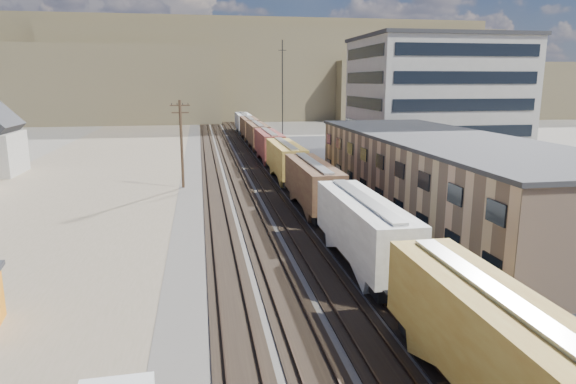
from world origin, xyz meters
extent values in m
cube|color=#4C4742|center=(0.00, 50.00, 0.03)|extent=(18.00, 200.00, 0.06)
cube|color=#746850|center=(-20.00, 40.00, 0.01)|extent=(24.00, 180.00, 0.03)
cube|color=#232326|center=(22.00, 35.00, 0.02)|extent=(26.00, 120.00, 0.04)
cube|color=black|center=(-5.00, 50.00, 0.10)|extent=(2.60, 200.00, 0.08)
cube|color=#38281E|center=(-5.72, 50.00, 0.22)|extent=(0.08, 200.00, 0.16)
cube|color=#38281E|center=(-4.28, 50.00, 0.22)|extent=(0.08, 200.00, 0.16)
cube|color=black|center=(-2.00, 50.00, 0.10)|extent=(2.60, 200.00, 0.08)
cube|color=#38281E|center=(-2.72, 50.00, 0.22)|extent=(0.08, 200.00, 0.16)
cube|color=#38281E|center=(-1.28, 50.00, 0.22)|extent=(0.08, 200.00, 0.16)
cube|color=black|center=(1.00, 50.00, 0.10)|extent=(2.60, 200.00, 0.08)
cube|color=#38281E|center=(0.28, 50.00, 0.22)|extent=(0.08, 200.00, 0.16)
cube|color=#38281E|center=(1.72, 50.00, 0.22)|extent=(0.08, 200.00, 0.16)
cube|color=black|center=(3.80, 50.00, 0.10)|extent=(2.60, 200.00, 0.08)
cube|color=#38281E|center=(3.08, 50.00, 0.22)|extent=(0.08, 200.00, 0.16)
cube|color=#38281E|center=(4.52, 50.00, 0.22)|extent=(0.08, 200.00, 0.16)
cube|color=black|center=(3.80, 3.40, 0.75)|extent=(2.20, 2.20, 0.90)
cube|color=#B68130|center=(3.80, -1.67, 2.90)|extent=(3.00, 13.34, 3.40)
cube|color=#B7B7B2|center=(3.80, -1.67, 4.68)|extent=(0.90, 12.32, 0.16)
cube|color=black|center=(3.80, 8.45, 0.75)|extent=(2.20, 2.20, 0.90)
cube|color=black|center=(3.80, 18.60, 0.75)|extent=(2.20, 2.20, 0.90)
cube|color=#BAB7AE|center=(3.80, 13.53, 2.90)|extent=(3.00, 13.34, 3.40)
cube|color=#B7B7B2|center=(3.80, 13.53, 4.68)|extent=(0.90, 12.33, 0.16)
cube|color=black|center=(3.80, 23.65, 0.75)|extent=(2.20, 2.20, 0.90)
cube|color=black|center=(3.80, 33.80, 0.75)|extent=(2.20, 2.20, 0.90)
cube|color=#4C2B20|center=(3.80, 28.73, 2.90)|extent=(3.00, 13.34, 3.40)
cube|color=#B7B7B2|center=(3.80, 28.73, 4.68)|extent=(0.90, 12.32, 0.16)
cube|color=black|center=(3.80, 38.85, 0.75)|extent=(2.20, 2.20, 0.90)
cube|color=black|center=(3.80, 49.00, 0.75)|extent=(2.20, 2.20, 0.90)
cube|color=#B68130|center=(3.80, 43.93, 2.90)|extent=(3.00, 13.34, 3.40)
cube|color=#B7B7B2|center=(3.80, 43.93, 4.68)|extent=(0.90, 12.33, 0.16)
cube|color=black|center=(3.80, 54.05, 0.75)|extent=(2.20, 2.20, 0.90)
cube|color=black|center=(3.80, 64.20, 0.75)|extent=(2.20, 2.20, 0.90)
cube|color=maroon|center=(3.80, 59.13, 2.90)|extent=(3.00, 13.34, 3.40)
cube|color=#B7B7B2|center=(3.80, 59.13, 4.68)|extent=(0.90, 12.32, 0.16)
cube|color=black|center=(3.80, 69.25, 0.75)|extent=(2.20, 2.20, 0.90)
cube|color=black|center=(3.80, 79.40, 0.75)|extent=(2.20, 2.20, 0.90)
cube|color=#4C2B20|center=(3.80, 74.33, 2.90)|extent=(3.00, 13.34, 3.40)
cube|color=#B7B7B2|center=(3.80, 74.33, 4.68)|extent=(0.90, 12.32, 0.16)
cube|color=black|center=(3.80, 84.45, 0.75)|extent=(2.20, 2.20, 0.90)
cube|color=black|center=(3.80, 94.60, 0.75)|extent=(2.20, 2.20, 0.90)
cube|color=#4C2B20|center=(3.80, 89.53, 2.90)|extent=(3.00, 13.34, 3.40)
cube|color=#B7B7B2|center=(3.80, 89.53, 4.68)|extent=(0.90, 12.32, 0.16)
cube|color=black|center=(3.80, 99.65, 0.75)|extent=(2.20, 2.20, 0.90)
cube|color=black|center=(3.80, 109.80, 0.75)|extent=(2.20, 2.20, 0.90)
cube|color=#BAB7AE|center=(3.80, 104.73, 2.90)|extent=(3.00, 13.34, 3.40)
cube|color=#B7B7B2|center=(3.80, 104.73, 4.68)|extent=(0.90, 12.32, 0.16)
cube|color=tan|center=(15.00, 25.00, 3.50)|extent=(12.00, 40.00, 7.00)
cube|color=#2D2D30|center=(15.00, 25.00, 7.10)|extent=(12.40, 40.40, 0.30)
cube|color=black|center=(8.95, 25.00, 2.20)|extent=(0.12, 36.00, 1.20)
cube|color=black|center=(8.95, 25.00, 5.20)|extent=(0.12, 36.00, 1.20)
cube|color=#9E998E|center=(28.00, 55.00, 9.00)|extent=(22.00, 18.00, 18.00)
cube|color=#2D2D30|center=(28.00, 55.00, 18.20)|extent=(22.60, 18.60, 0.50)
cube|color=black|center=(16.95, 55.00, 9.00)|extent=(0.12, 16.00, 16.00)
cube|color=black|center=(28.00, 45.95, 9.00)|extent=(20.00, 0.12, 16.00)
cylinder|color=#382619|center=(-8.50, 42.00, 5.00)|extent=(0.32, 0.32, 10.00)
cube|color=#382619|center=(-8.50, 42.00, 9.40)|extent=(2.20, 0.14, 0.14)
cube|color=#382619|center=(-8.50, 42.00, 8.60)|extent=(1.90, 0.14, 0.14)
cylinder|color=black|center=(-7.90, 42.00, 9.55)|extent=(0.08, 0.08, 0.22)
cylinder|color=black|center=(6.00, 60.00, 9.00)|extent=(0.16, 0.16, 18.00)
cube|color=black|center=(6.00, 60.00, 16.50)|extent=(1.20, 0.08, 0.08)
cube|color=brown|center=(-60.00, 150.00, 11.00)|extent=(120.00, 40.00, 22.00)
cube|color=brown|center=(20.00, 160.00, 14.00)|extent=(140.00, 45.00, 28.00)
cube|color=brown|center=(90.00, 150.00, 9.00)|extent=(110.00, 38.00, 18.00)
cube|color=brown|center=(-10.00, 180.00, 16.00)|extent=(200.00, 60.00, 32.00)
imported|color=navy|center=(21.74, 52.30, 0.71)|extent=(5.59, 4.79, 1.43)
imported|color=silver|center=(28.98, 46.35, 0.83)|extent=(3.13, 5.19, 1.65)
camera|label=1|loc=(-6.43, -17.13, 12.02)|focal=32.00mm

